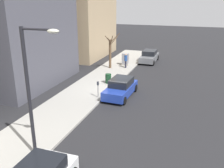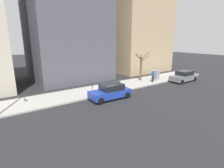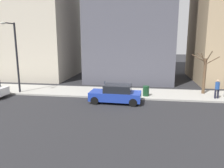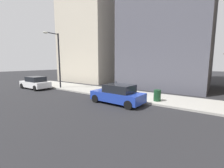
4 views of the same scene
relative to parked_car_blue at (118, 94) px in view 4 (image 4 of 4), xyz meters
The scene contains 8 objects.
ground_plane 1.58m from the parked_car_blue, 37.92° to the right, with size 120.00×120.00×0.00m, color #232326.
sidewalk 3.28m from the parked_car_blue, 15.45° to the right, with size 4.00×36.00×0.15m, color #9E9B93.
parked_car_blue is the anchor object (origin of this frame).
parked_car_white 12.08m from the parked_car_blue, 90.86° to the left, with size 1.95×4.22×1.52m.
parking_meter 1.99m from the parked_car_blue, 38.30° to the left, with size 0.14×0.10×1.35m.
streetlamp 10.24m from the parked_car_blue, 81.81° to the left, with size 1.97×0.32×6.50m.
trash_bin 3.18m from the parked_car_blue, 50.96° to the right, with size 0.56×0.56×0.90m, color #14381E.
office_tower_right 18.99m from the parked_car_blue, 47.46° to the left, with size 9.70×9.70×18.68m, color #BCB29E.
Camera 4 is at (-10.75, -5.43, 3.16)m, focal length 24.00 mm.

